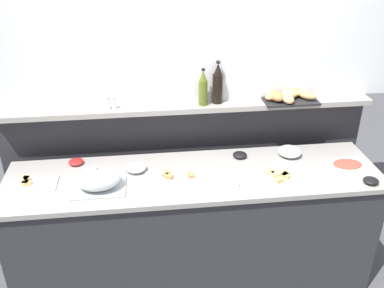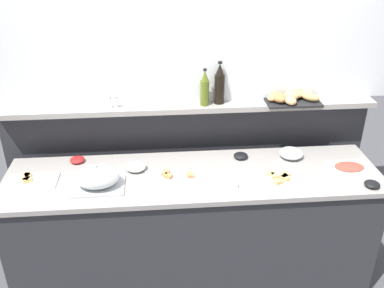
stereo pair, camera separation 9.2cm
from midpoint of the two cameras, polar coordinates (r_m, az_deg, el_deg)
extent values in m
plane|color=#4C4C51|center=(3.95, 0.09, -10.95)|extent=(12.00, 12.00, 0.00)
cube|color=#2D2D33|center=(3.20, 1.05, -11.43)|extent=(2.52, 0.62, 0.89)
cube|color=gray|center=(2.93, 1.13, -4.40)|extent=(2.56, 0.66, 0.03)
cube|color=#2D2D33|center=(3.52, 0.23, -4.10)|extent=(2.80, 0.08, 1.22)
cube|color=gray|center=(3.18, 0.33, 5.08)|extent=(2.80, 0.22, 0.04)
cube|color=white|center=(3.05, 0.24, 17.62)|extent=(3.40, 0.08, 1.34)
cube|color=white|center=(2.86, -1.73, -4.69)|extent=(0.36, 0.22, 0.01)
cube|color=#B7844C|center=(2.87, -2.28, -4.42)|extent=(0.07, 0.06, 0.01)
cube|color=#D1664C|center=(2.86, -2.28, -4.29)|extent=(0.07, 0.06, 0.01)
cube|color=#B7844C|center=(2.86, -2.28, -4.15)|extent=(0.07, 0.06, 0.01)
cube|color=#B7844C|center=(2.88, 0.69, -4.28)|extent=(0.04, 0.06, 0.01)
cube|color=#D1664C|center=(2.87, 0.69, -4.15)|extent=(0.04, 0.06, 0.01)
cube|color=#B7844C|center=(2.87, 0.69, -4.01)|extent=(0.04, 0.06, 0.01)
cube|color=#B7844C|center=(2.90, -2.61, -4.07)|extent=(0.06, 0.07, 0.01)
cube|color=#D1664C|center=(2.89, -2.61, -3.94)|extent=(0.06, 0.07, 0.01)
cube|color=#B7844C|center=(2.89, -2.61, -3.80)|extent=(0.06, 0.07, 0.01)
cube|color=white|center=(2.91, 11.54, -4.70)|extent=(0.37, 0.17, 0.01)
cube|color=tan|center=(2.87, 12.31, -5.08)|extent=(0.07, 0.06, 0.01)
cube|color=#E5C666|center=(2.87, 12.33, -4.95)|extent=(0.07, 0.06, 0.01)
cube|color=tan|center=(2.86, 12.34, -4.81)|extent=(0.07, 0.06, 0.01)
cube|color=tan|center=(2.92, 13.20, -4.57)|extent=(0.07, 0.07, 0.01)
cube|color=#E5C666|center=(2.92, 13.22, -4.44)|extent=(0.07, 0.07, 0.01)
cube|color=tan|center=(2.91, 13.23, -4.30)|extent=(0.07, 0.07, 0.01)
cube|color=tan|center=(2.96, 13.24, -4.13)|extent=(0.07, 0.07, 0.01)
cube|color=#E5C666|center=(2.95, 13.25, -3.99)|extent=(0.07, 0.07, 0.01)
cube|color=tan|center=(2.95, 13.27, -3.86)|extent=(0.07, 0.07, 0.01)
cube|color=tan|center=(2.95, 11.21, -4.05)|extent=(0.07, 0.06, 0.01)
cube|color=#E5C666|center=(2.94, 11.22, -3.91)|extent=(0.07, 0.06, 0.01)
cube|color=tan|center=(2.94, 11.24, -3.78)|extent=(0.07, 0.06, 0.01)
cube|color=tan|center=(2.93, 11.81, -4.34)|extent=(0.04, 0.06, 0.01)
cube|color=#E5C666|center=(2.92, 11.83, -4.21)|extent=(0.04, 0.06, 0.01)
cube|color=tan|center=(2.92, 11.84, -4.08)|extent=(0.04, 0.06, 0.01)
cube|color=tan|center=(2.93, 13.00, -4.42)|extent=(0.07, 0.06, 0.01)
cube|color=#E5C666|center=(2.93, 13.01, -4.29)|extent=(0.07, 0.06, 0.01)
cube|color=tan|center=(2.92, 13.03, -4.16)|extent=(0.07, 0.06, 0.01)
cube|color=white|center=(3.01, -19.51, -4.72)|extent=(0.31, 0.19, 0.01)
cube|color=tan|center=(3.02, -20.30, -4.56)|extent=(0.05, 0.06, 0.01)
cube|color=#E5C666|center=(3.01, -20.33, -4.43)|extent=(0.05, 0.06, 0.01)
cube|color=tan|center=(3.01, -20.35, -4.30)|extent=(0.05, 0.06, 0.01)
cube|color=tan|center=(3.01, -20.25, -4.68)|extent=(0.07, 0.06, 0.01)
cube|color=#E5C666|center=(3.00, -20.27, -4.55)|extent=(0.07, 0.06, 0.01)
cube|color=tan|center=(3.00, -20.30, -4.42)|extent=(0.07, 0.06, 0.01)
cube|color=tan|center=(3.05, -20.29, -4.18)|extent=(0.05, 0.06, 0.01)
cube|color=#E5C666|center=(3.05, -20.31, -4.05)|extent=(0.05, 0.06, 0.01)
cube|color=tan|center=(3.04, -20.34, -3.93)|extent=(0.05, 0.06, 0.01)
cube|color=tan|center=(3.06, -20.29, -4.05)|extent=(0.06, 0.07, 0.01)
cube|color=#E5C666|center=(3.06, -20.31, -3.92)|extent=(0.06, 0.07, 0.01)
cube|color=tan|center=(3.06, -20.34, -3.79)|extent=(0.06, 0.07, 0.01)
cube|color=white|center=(3.20, 20.95, -3.01)|extent=(0.27, 0.21, 0.01)
ellipsoid|color=#B24738|center=(3.19, 20.99, -2.84)|extent=(0.21, 0.14, 0.01)
cube|color=#B7BABF|center=(2.85, -11.47, -5.54)|extent=(0.34, 0.24, 0.01)
ellipsoid|color=silver|center=(2.81, -11.61, -4.27)|extent=(0.28, 0.23, 0.14)
sphere|color=#B7BABF|center=(2.77, -11.76, -2.89)|extent=(0.02, 0.02, 0.02)
ellipsoid|color=silver|center=(3.20, 13.86, -1.20)|extent=(0.17, 0.17, 0.07)
ellipsoid|color=white|center=(3.21, 13.83, -1.39)|extent=(0.13, 0.13, 0.04)
ellipsoid|color=silver|center=(2.98, -6.60, -2.99)|extent=(0.14, 0.14, 0.06)
ellipsoid|color=white|center=(2.98, -6.59, -3.16)|extent=(0.11, 0.11, 0.03)
ellipsoid|color=black|center=(3.13, 7.34, -1.57)|extent=(0.10, 0.10, 0.04)
ellipsoid|color=black|center=(3.04, 23.66, -4.93)|extent=(0.10, 0.10, 0.04)
ellipsoid|color=red|center=(3.15, -14.22, -2.05)|extent=(0.10, 0.10, 0.04)
cube|color=white|center=(2.85, 5.04, -4.80)|extent=(0.17, 0.17, 0.03)
cylinder|color=#56661E|center=(3.12, 2.54, 6.79)|extent=(0.06, 0.06, 0.19)
cone|color=#56661E|center=(3.07, 2.59, 9.06)|extent=(0.05, 0.05, 0.07)
cylinder|color=black|center=(3.06, 2.60, 9.84)|extent=(0.03, 0.03, 0.02)
cylinder|color=black|center=(3.16, 4.49, 7.28)|extent=(0.08, 0.08, 0.22)
cone|color=black|center=(3.11, 4.60, 9.88)|extent=(0.06, 0.06, 0.08)
cylinder|color=black|center=(3.09, 4.63, 10.76)|extent=(0.03, 0.03, 0.02)
cylinder|color=white|center=(3.14, -10.07, 5.42)|extent=(0.03, 0.03, 0.08)
cylinder|color=#B7BABF|center=(3.12, -10.14, 6.15)|extent=(0.03, 0.03, 0.01)
cylinder|color=white|center=(3.13, -9.27, 5.46)|extent=(0.03, 0.03, 0.08)
cylinder|color=#B7BABF|center=(3.12, -9.33, 6.20)|extent=(0.03, 0.03, 0.01)
cube|color=black|center=(3.30, 13.93, 5.61)|extent=(0.40, 0.26, 0.02)
ellipsoid|color=tan|center=(3.24, 11.49, 6.11)|extent=(0.12, 0.14, 0.05)
ellipsoid|color=tan|center=(3.31, 16.24, 6.03)|extent=(0.16, 0.16, 0.06)
ellipsoid|color=#AD7A47|center=(3.23, 12.27, 6.08)|extent=(0.12, 0.16, 0.07)
ellipsoid|color=tan|center=(3.35, 14.24, 6.60)|extent=(0.13, 0.18, 0.06)
ellipsoid|color=tan|center=(3.20, 13.76, 5.64)|extent=(0.10, 0.12, 0.06)
ellipsoid|color=tan|center=(3.36, 15.74, 6.44)|extent=(0.13, 0.17, 0.06)
ellipsoid|color=#AD7A47|center=(3.39, 14.93, 6.76)|extent=(0.16, 0.13, 0.06)
ellipsoid|color=tan|center=(3.27, 13.85, 6.22)|extent=(0.12, 0.10, 0.07)
ellipsoid|color=#B7844C|center=(3.37, 14.72, 6.61)|extent=(0.09, 0.14, 0.06)
camera|label=1|loc=(0.05, -89.10, 0.48)|focal=40.07mm
camera|label=2|loc=(0.05, 90.90, -0.48)|focal=40.07mm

